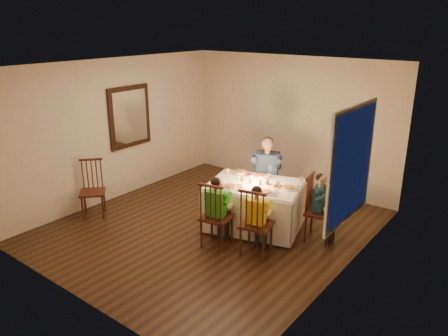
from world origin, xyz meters
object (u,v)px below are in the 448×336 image
Objects in this scene: dining_table at (255,197)px; adult at (265,209)px; serving_bowl at (240,173)px; chair_near_left at (217,245)px; child_teal at (318,239)px; chair_adult at (265,209)px; chair_end at (318,239)px; child_yellow at (256,253)px; child_green at (217,245)px; chair_near_right at (256,253)px; chair_extra at (95,216)px.

adult is at bearing 92.14° from dining_table.
chair_near_left is at bearing -72.46° from serving_bowl.
serving_bowl reaches higher than child_teal.
chair_adult is 4.90× the size of serving_bowl.
chair_end is 0.98× the size of child_yellow.
serving_bowl is at bearing -134.29° from adult.
child_teal is (1.13, 1.10, 0.00)m from chair_near_left.
chair_adult is at bearing -95.78° from child_green.
chair_near_right is (0.49, -0.69, -0.54)m from dining_table.
adult is 1.24× the size of child_yellow.
adult reaches higher than chair_near_left.
chair_near_left is (0.14, -1.59, 0.00)m from chair_adult.
chair_near_left is 0.97× the size of child_teal.
child_yellow is (-0.53, -0.95, 0.00)m from chair_end.
chair_extra is at bearing 0.99° from child_green.
child_green is 0.62m from child_yellow.
dining_table is 1.61× the size of child_yellow.
adult reaches higher than child_green.
dining_table reaches higher than chair_extra.
serving_bowl is at bearing 137.28° from dining_table.
child_yellow reaches higher than chair_near_left.
child_yellow is at bearing -43.98° from serving_bowl.
chair_near_right is 4.90× the size of serving_bowl.
serving_bowl is (-1.47, -0.04, 0.79)m from chair_end.
chair_near_right is at bearing -176.90° from chair_near_left.
chair_near_right is 0.95× the size of child_green.
chair_near_left is 1.00× the size of chair_end.
chair_adult is 1.00× the size of chair_end.
dining_table is at bearing -108.48° from child_green.
chair_end is 0.95× the size of child_green.
child_green reaches higher than child_yellow.
dining_table is at bearing -18.97° from chair_extra.
child_yellow is (0.75, -1.44, 0.00)m from chair_adult.
chair_near_left is at bearing 1.88° from child_yellow.
chair_extra is 0.94× the size of child_yellow.
child_teal reaches higher than child_yellow.
chair_extra is at bearing -160.83° from adult.
child_green is 1.04× the size of child_yellow.
dining_table is 0.55m from serving_bowl.
chair_adult is at bearing 57.47° from chair_end.
chair_extra is 2.37m from child_green.
adult is 1.23× the size of child_teal.
dining_table is 0.96m from chair_adult.
chair_extra is 0.90× the size of child_green.
adult is (-0.14, 1.59, 0.00)m from chair_near_left.
chair_extra is (-2.18, -2.08, 0.00)m from chair_adult.
child_green is 1.58m from child_teal.
child_teal is (1.13, 1.10, 0.00)m from child_green.
serving_bowl is (1.99, 1.55, 0.79)m from chair_extra.
dining_table is 0.96m from adult.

